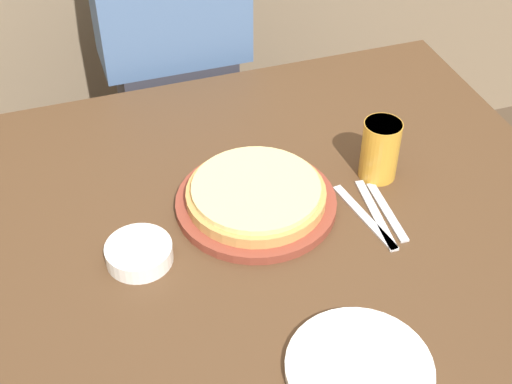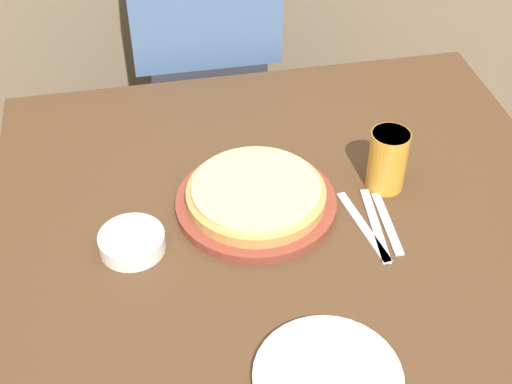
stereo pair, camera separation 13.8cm
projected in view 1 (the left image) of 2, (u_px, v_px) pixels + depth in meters
name	position (u px, v px, depth m)	size (l,w,h in m)	color
dining_table	(286.00, 329.00, 1.70)	(1.19, 1.09, 0.76)	#4C331E
pizza_on_board	(256.00, 197.00, 1.44)	(0.33, 0.33, 0.06)	brown
beer_glass	(380.00, 148.00, 1.49)	(0.08, 0.08, 0.13)	gold
dinner_plate	(359.00, 369.00, 1.15)	(0.24, 0.24, 0.02)	white
side_bowl	(139.00, 253.00, 1.34)	(0.13, 0.13, 0.04)	white
fork	(364.00, 217.00, 1.43)	(0.05, 0.21, 0.00)	silver
dinner_knife	(376.00, 214.00, 1.44)	(0.04, 0.21, 0.00)	silver
spoon	(387.00, 212.00, 1.45)	(0.03, 0.18, 0.00)	silver
diner_person	(176.00, 76.00, 2.00)	(0.39, 0.20, 1.37)	#33333D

